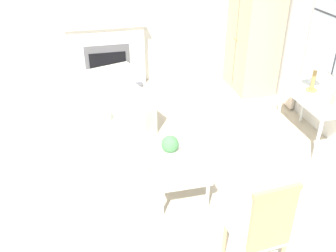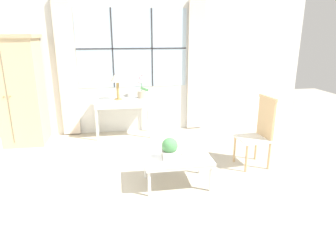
{
  "view_description": "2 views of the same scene",
  "coord_description": "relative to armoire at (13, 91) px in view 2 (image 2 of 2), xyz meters",
  "views": [
    {
      "loc": [
        3.85,
        -0.4,
        2.95
      ],
      "look_at": [
        0.3,
        0.45,
        0.83
      ],
      "focal_mm": 40.0,
      "sensor_mm": 36.0,
      "label": 1
    },
    {
      "loc": [
        -0.32,
        -3.11,
        1.98
      ],
      "look_at": [
        0.32,
        0.69,
        0.79
      ],
      "focal_mm": 32.0,
      "sensor_mm": 36.0,
      "label": 2
    }
  ],
  "objects": [
    {
      "name": "armoire",
      "position": [
        0.0,
        0.0,
        0.0
      ],
      "size": [
        1.06,
        0.71,
        1.97
      ],
      "color": "tan",
      "rests_on": "ground_plane"
    },
    {
      "name": "armchair_upholstered",
      "position": [
        0.96,
        -2.65,
        -0.7
      ],
      "size": [
        1.19,
        1.18,
        0.86
      ],
      "color": "beige",
      "rests_on": "ground_plane"
    },
    {
      "name": "potted_plant_small",
      "position": [
        2.5,
        -2.15,
        -0.44
      ],
      "size": [
        0.21,
        0.21,
        0.28
      ],
      "color": "#BCB7AD",
      "rests_on": "coffee_table"
    },
    {
      "name": "potted_orchid",
      "position": [
        2.34,
        0.14,
        -0.04
      ],
      "size": [
        0.23,
        0.18,
        0.51
      ],
      "color": "tan",
      "rests_on": "console_table"
    },
    {
      "name": "table_lamp",
      "position": [
        1.87,
        0.04,
        0.19
      ],
      "size": [
        0.27,
        0.27,
        0.56
      ],
      "color": "#9E7F47",
      "rests_on": "console_table"
    },
    {
      "name": "pillar_candle",
      "position": [
        2.73,
        -2.07,
        -0.53
      ],
      "size": [
        0.09,
        0.09,
        0.14
      ],
      "color": "silver",
      "rests_on": "coffee_table"
    },
    {
      "name": "side_chair_wooden",
      "position": [
        3.97,
        -1.69,
        -0.39
      ],
      "size": [
        0.48,
        0.48,
        1.09
      ],
      "color": "white",
      "rests_on": "ground_plane"
    },
    {
      "name": "coffee_table",
      "position": [
        2.6,
        -2.1,
        -0.63
      ],
      "size": [
        0.9,
        0.62,
        0.41
      ],
      "color": "silver",
      "rests_on": "ground_plane"
    },
    {
      "name": "wall_back_windowed",
      "position": [
        2.19,
        0.4,
        0.41
      ],
      "size": [
        7.2,
        0.14,
        2.8
      ],
      "color": "silver",
      "rests_on": "ground_plane"
    },
    {
      "name": "console_table",
      "position": [
        1.95,
        0.07,
        -0.33
      ],
      "size": [
        1.1,
        0.49,
        0.75
      ],
      "color": "silver",
      "rests_on": "ground_plane"
    },
    {
      "name": "ground_plane",
      "position": [
        2.19,
        -2.62,
        -0.99
      ],
      "size": [
        14.0,
        14.0,
        0.0
      ],
      "primitive_type": "plane",
      "color": "#B2A893"
    }
  ]
}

